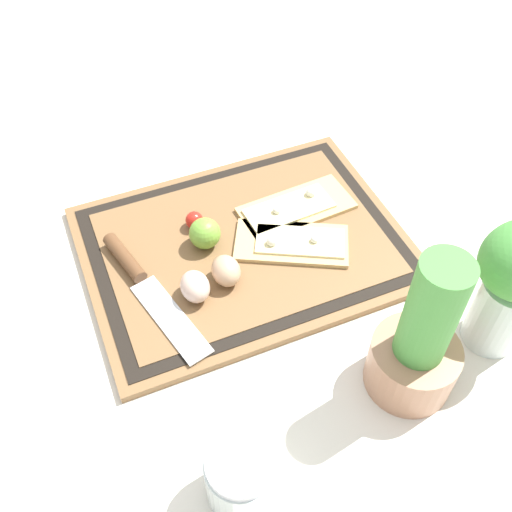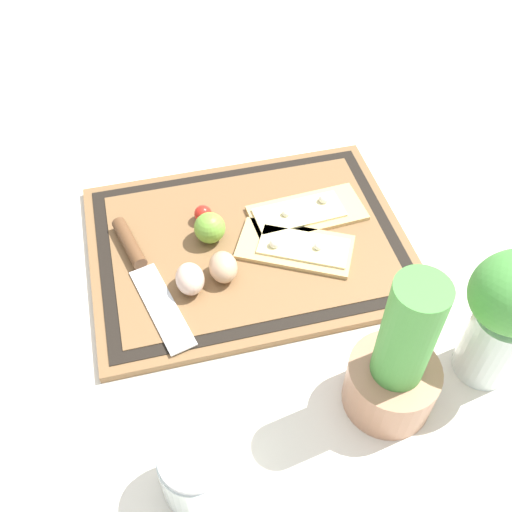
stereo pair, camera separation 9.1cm
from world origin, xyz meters
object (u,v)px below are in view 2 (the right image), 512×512
object	(u,v)px
pizza_slice_far	(297,247)
egg_brown	(223,267)
herb_glass	(510,311)
cherry_tomato_red	(203,214)
egg_pink	(190,279)
herb_pot	(396,367)
pizza_slice_near	(305,213)
knife	(138,260)
lime	(210,228)
sauce_jar	(196,473)

from	to	relation	value
pizza_slice_far	egg_brown	xyz separation A→B (m)	(0.12, 0.03, 0.02)
herb_glass	cherry_tomato_red	bearing A→B (deg)	-47.78
egg_brown	herb_glass	xyz separation A→B (m)	(-0.31, 0.23, 0.09)
egg_pink	pizza_slice_far	bearing A→B (deg)	-168.46
herb_pot	herb_glass	size ratio (longest dim) A/B	1.11
egg_pink	herb_pot	xyz separation A→B (m)	(-0.22, 0.23, 0.05)
herb_pot	pizza_slice_near	bearing A→B (deg)	-88.61
knife	lime	xyz separation A→B (m)	(-0.12, -0.03, 0.02)
sauce_jar	herb_glass	distance (m)	0.42
egg_pink	sauce_jar	distance (m)	0.29
lime	pizza_slice_far	bearing A→B (deg)	156.74
knife	lime	size ratio (longest dim) A/B	5.33
pizza_slice_far	egg_pink	bearing A→B (deg)	11.54
pizza_slice_far	cherry_tomato_red	bearing A→B (deg)	-36.90
pizza_slice_far	knife	bearing A→B (deg)	-6.87
egg_brown	cherry_tomato_red	size ratio (longest dim) A/B	1.83
herb_pot	sauce_jar	bearing A→B (deg)	11.26
egg_brown	knife	bearing A→B (deg)	-24.23
lime	cherry_tomato_red	size ratio (longest dim) A/B	1.72
pizza_slice_near	herb_glass	size ratio (longest dim) A/B	0.89
herb_glass	lime	bearing A→B (deg)	-44.31
pizza_slice_near	knife	distance (m)	0.28
egg_brown	sauce_jar	xyz separation A→B (m)	(0.09, 0.29, 0.00)
pizza_slice_far	herb_glass	xyz separation A→B (m)	(-0.19, 0.25, 0.11)
knife	egg_pink	bearing A→B (deg)	137.16
pizza_slice_far	lime	size ratio (longest dim) A/B	3.99
herb_glass	egg_brown	bearing A→B (deg)	-36.25
pizza_slice_near	egg_pink	distance (m)	0.23
egg_brown	lime	size ratio (longest dim) A/B	1.06
pizza_slice_near	knife	xyz separation A→B (m)	(0.28, 0.04, 0.00)
cherry_tomato_red	pizza_slice_far	bearing A→B (deg)	143.10
egg_pink	cherry_tomato_red	world-z (taller)	egg_pink
herb_glass	knife	bearing A→B (deg)	-33.16
egg_brown	lime	bearing A→B (deg)	-86.69
pizza_slice_near	pizza_slice_far	size ratio (longest dim) A/B	0.98
herb_pot	herb_glass	world-z (taller)	herb_pot
cherry_tomato_red	knife	bearing A→B (deg)	30.90
egg_brown	herb_pot	xyz separation A→B (m)	(-0.17, 0.24, 0.05)
cherry_tomato_red	pizza_slice_near	bearing A→B (deg)	170.18
pizza_slice_near	pizza_slice_far	xyz separation A→B (m)	(0.04, 0.07, 0.00)
cherry_tomato_red	lime	bearing A→B (deg)	94.17
egg_pink	cherry_tomato_red	distance (m)	0.14
pizza_slice_near	cherry_tomato_red	distance (m)	0.17
herb_pot	sauce_jar	size ratio (longest dim) A/B	2.73
lime	cherry_tomato_red	bearing A→B (deg)	-85.83
cherry_tomato_red	herb_glass	xyz separation A→B (m)	(-0.32, 0.35, 0.10)
pizza_slice_far	herb_glass	distance (m)	0.33
lime	pizza_slice_near	bearing A→B (deg)	-174.89
sauce_jar	herb_glass	bearing A→B (deg)	-170.64
egg_brown	herb_pot	world-z (taller)	herb_pot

